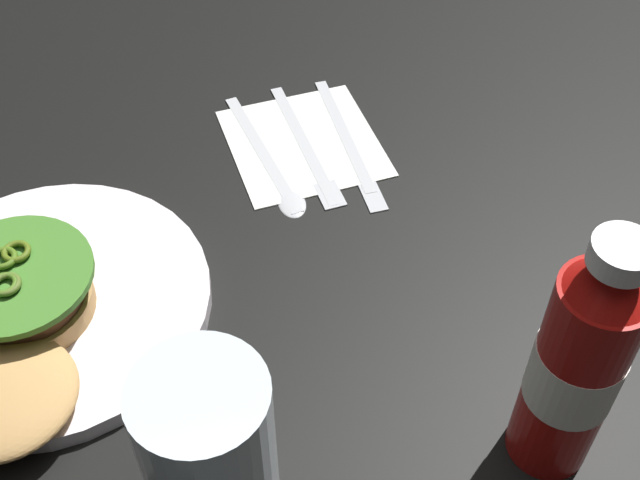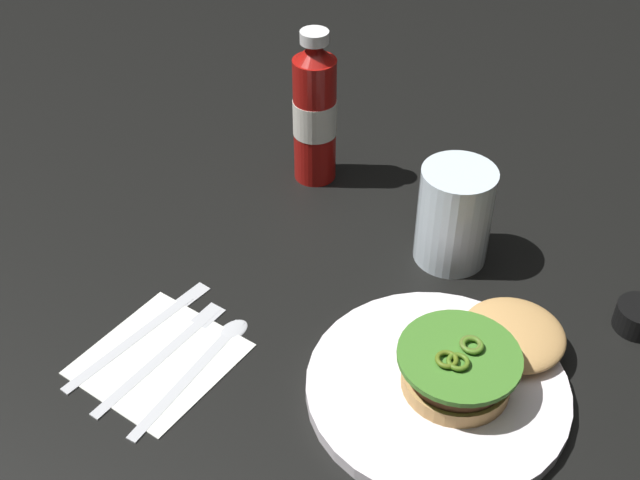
% 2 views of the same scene
% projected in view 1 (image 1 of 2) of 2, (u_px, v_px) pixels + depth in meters
% --- Properties ---
extents(ground_plane, '(3.00, 3.00, 0.00)m').
position_uv_depth(ground_plane, '(184.00, 344.00, 0.66)').
color(ground_plane, black).
extents(dinner_plate, '(0.27, 0.27, 0.02)m').
position_uv_depth(dinner_plate, '(48.00, 303.00, 0.68)').
color(dinner_plate, white).
rests_on(dinner_plate, ground_plane).
extents(burger_sandwich, '(0.21, 0.13, 0.05)m').
position_uv_depth(burger_sandwich, '(13.00, 328.00, 0.63)').
color(burger_sandwich, tan).
rests_on(burger_sandwich, dinner_plate).
extents(ketchup_bottle, '(0.06, 0.06, 0.22)m').
position_uv_depth(ketchup_bottle, '(576.00, 367.00, 0.53)').
color(ketchup_bottle, '#A6120E').
rests_on(ketchup_bottle, ground_plane).
extents(water_glass, '(0.09, 0.09, 0.13)m').
position_uv_depth(water_glass, '(207.00, 444.00, 0.53)').
color(water_glass, silver).
rests_on(water_glass, ground_plane).
extents(napkin, '(0.17, 0.16, 0.00)m').
position_uv_depth(napkin, '(303.00, 142.00, 0.83)').
color(napkin, white).
rests_on(napkin, ground_plane).
extents(spoon_utensil, '(0.19, 0.05, 0.00)m').
position_uv_depth(spoon_utensil, '(273.00, 167.00, 0.80)').
color(spoon_utensil, silver).
rests_on(spoon_utensil, napkin).
extents(fork_utensil, '(0.19, 0.04, 0.00)m').
position_uv_depth(fork_utensil, '(309.00, 152.00, 0.81)').
color(fork_utensil, silver).
rests_on(fork_utensil, napkin).
extents(butter_knife, '(0.21, 0.02, 0.00)m').
position_uv_depth(butter_knife, '(352.00, 147.00, 0.82)').
color(butter_knife, silver).
rests_on(butter_knife, napkin).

